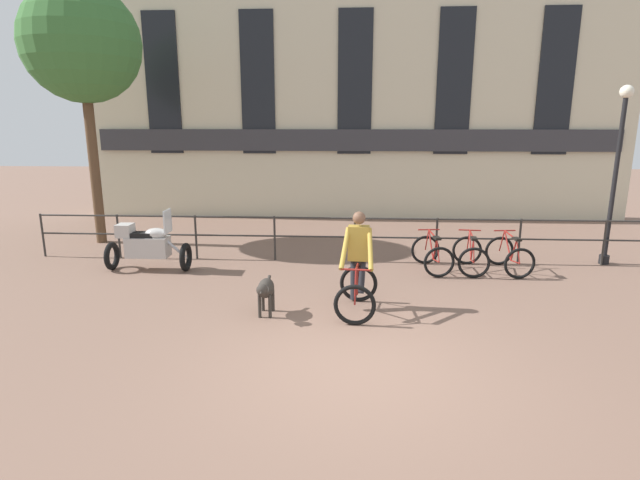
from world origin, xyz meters
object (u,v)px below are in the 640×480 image
at_px(cyclist_with_bike, 358,267).
at_px(parked_bicycle_mid_left, 470,255).
at_px(dog, 265,290).
at_px(parked_motorcycle, 147,245).
at_px(street_lamp, 617,166).
at_px(parked_bicycle_mid_right, 509,256).
at_px(parked_bicycle_near_lamp, 432,255).

bearing_deg(cyclist_with_bike, parked_bicycle_mid_left, 48.86).
relative_size(dog, parked_bicycle_mid_left, 0.75).
height_order(parked_motorcycle, street_lamp, street_lamp).
bearing_deg(parked_bicycle_mid_right, parked_bicycle_mid_left, -6.17).
bearing_deg(parked_motorcycle, parked_bicycle_mid_left, -87.66).
bearing_deg(street_lamp, parked_bicycle_near_lamp, -169.28).
bearing_deg(parked_bicycle_near_lamp, dog, 34.09).
height_order(dog, parked_bicycle_mid_right, parked_bicycle_mid_right).
xyz_separation_m(cyclist_with_bike, street_lamp, (5.72, 3.23, 1.47)).
bearing_deg(cyclist_with_bike, parked_bicycle_near_lamp, 60.11).
bearing_deg(dog, cyclist_with_bike, 13.55).
distance_m(dog, parked_bicycle_near_lamp, 4.27).
xyz_separation_m(parked_bicycle_mid_left, parked_bicycle_mid_right, (0.83, 0.00, 0.00)).
xyz_separation_m(cyclist_with_bike, parked_bicycle_mid_right, (3.32, 2.46, -0.41)).
xyz_separation_m(parked_bicycle_near_lamp, parked_bicycle_mid_right, (1.66, -0.00, 0.00)).
distance_m(cyclist_with_bike, parked_motorcycle, 5.01).
xyz_separation_m(cyclist_with_bike, dog, (-1.53, -0.35, -0.31)).
distance_m(parked_motorcycle, parked_bicycle_mid_left, 7.05).
height_order(dog, street_lamp, street_lamp).
xyz_separation_m(parked_motorcycle, street_lamp, (10.26, 1.11, 1.67)).
relative_size(cyclist_with_bike, parked_bicycle_mid_right, 1.45).
bearing_deg(parked_motorcycle, street_lamp, -84.28).
height_order(parked_bicycle_near_lamp, parked_bicycle_mid_right, same).
distance_m(dog, parked_bicycle_mid_left, 4.92).
bearing_deg(parked_motorcycle, parked_bicycle_near_lamp, -87.29).
xyz_separation_m(dog, parked_bicycle_near_lamp, (3.20, 2.82, -0.10)).
height_order(dog, parked_bicycle_mid_left, parked_bicycle_mid_left).
xyz_separation_m(cyclist_with_bike, parked_bicycle_mid_left, (2.50, 2.46, -0.41)).
bearing_deg(dog, parked_bicycle_mid_right, 30.69).
distance_m(parked_bicycle_near_lamp, parked_bicycle_mid_right, 1.66).
bearing_deg(parked_bicycle_mid_left, parked_bicycle_near_lamp, 5.26).
height_order(cyclist_with_bike, street_lamp, street_lamp).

